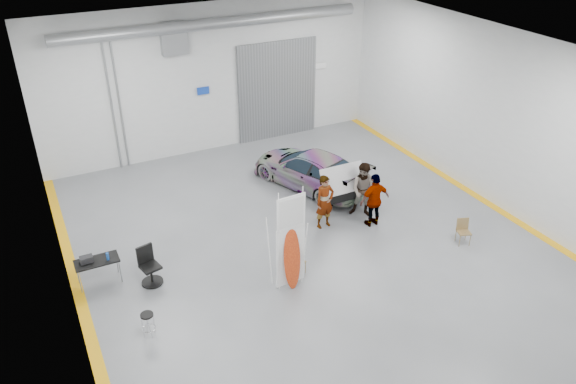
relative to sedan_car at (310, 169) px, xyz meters
name	(u,v)px	position (x,y,z in m)	size (l,w,h in m)	color
ground	(307,242)	(-1.84, -3.23, -0.68)	(16.00, 16.00, 0.00)	slate
room_shell	(282,96)	(-1.60, -1.01, 3.39)	(14.02, 16.18, 6.01)	silver
sedan_car	(310,169)	(0.00, 0.00, 0.00)	(1.92, 4.72, 1.37)	white
person_a	(325,202)	(-0.90, -2.66, 0.24)	(0.67, 0.44, 1.84)	#91684F
person_b	(364,190)	(0.61, -2.66, 0.29)	(0.95, 0.73, 1.94)	slate
person_c	(375,200)	(0.58, -3.30, 0.25)	(1.08, 0.45, 1.87)	#9F5335
surfboard_display	(291,250)	(-3.30, -4.98, 0.57)	(0.88, 0.27, 3.09)	white
folding_chair_near	(298,267)	(-2.86, -4.54, -0.44)	(0.50, 0.54, 0.78)	brown
folding_chair_far	(463,236)	(2.47, -5.47, -0.43)	(0.49, 0.52, 0.81)	brown
shop_stool	(148,325)	(-7.34, -5.09, -0.35)	(0.34, 0.34, 0.67)	black
work_table	(94,261)	(-8.11, -2.37, 0.07)	(1.20, 0.61, 0.98)	gray
office_chair	(150,267)	(-6.74, -3.01, -0.18)	(0.61, 0.63, 1.14)	black
trunk_lid	(341,176)	(0.00, -2.11, 0.70)	(1.60, 0.97, 0.04)	silver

